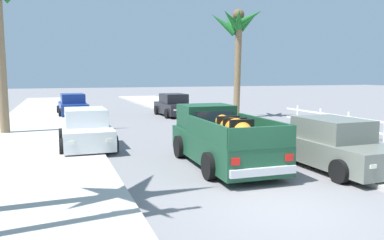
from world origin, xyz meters
name	(u,v)px	position (x,y,z in m)	size (l,w,h in m)	color
ground_plane	(282,208)	(0.00, 0.00, 0.00)	(160.00, 160.00, 0.00)	slate
sidewalk_left	(38,135)	(-5.35, 12.00, 0.06)	(4.76, 60.00, 0.12)	#B2AFA8
sidewalk_right	(244,125)	(5.35, 12.00, 0.06)	(4.76, 60.00, 0.12)	#B2AFA8
curb_left	(61,134)	(-4.37, 12.00, 0.05)	(0.16, 60.00, 0.10)	silver
curb_right	(228,126)	(4.37, 12.00, 0.05)	(0.16, 60.00, 0.10)	silver
pickup_truck	(221,139)	(0.40, 4.09, 0.81)	(2.33, 5.26, 1.80)	#19472D
car_left_near	(333,146)	(3.35, 2.43, 0.71)	(2.06, 4.28, 1.54)	slate
car_right_near	(174,106)	(3.19, 18.42, 0.71)	(2.08, 4.28, 1.54)	black
car_left_mid	(86,130)	(-3.44, 8.39, 0.71)	(2.03, 4.26, 1.54)	silver
car_right_mid	(73,105)	(-3.43, 20.96, 0.71)	(2.15, 4.31, 1.54)	navy
palm_tree_right_fore	(237,31)	(6.77, 15.93, 5.70)	(3.30, 3.62, 7.07)	brown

